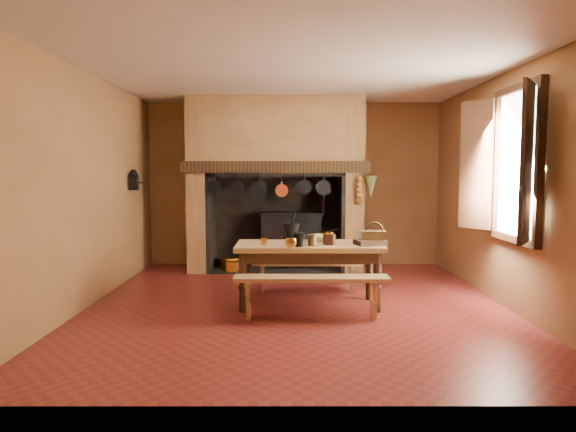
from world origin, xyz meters
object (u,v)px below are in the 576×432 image
(iron_range, at_px, (292,239))
(mixing_bowl, at_px, (320,238))
(work_table, at_px, (309,253))
(coffee_grinder, at_px, (329,238))
(bench_front, at_px, (311,287))
(wicker_basket, at_px, (374,237))

(iron_range, distance_m, mixing_bowl, 2.32)
(work_table, distance_m, coffee_grinder, 0.31)
(bench_front, bearing_deg, wicker_basket, 35.21)
(iron_range, relative_size, coffee_grinder, 8.45)
(bench_front, distance_m, wicker_basket, 1.06)
(bench_front, distance_m, mixing_bowl, 0.93)
(bench_front, height_order, mixing_bowl, mixing_bowl)
(coffee_grinder, xyz_separation_m, mixing_bowl, (-0.09, 0.32, -0.03))
(work_table, distance_m, wicker_basket, 0.80)
(coffee_grinder, distance_m, wicker_basket, 0.54)
(mixing_bowl, bearing_deg, bench_front, -100.43)
(iron_range, bearing_deg, wicker_basket, -69.21)
(work_table, xyz_separation_m, bench_front, (0.00, -0.57, -0.28))
(work_table, relative_size, wicker_basket, 5.70)
(iron_range, height_order, bench_front, iron_range)
(work_table, height_order, coffee_grinder, coffee_grinder)
(work_table, relative_size, coffee_grinder, 9.21)
(iron_range, xyz_separation_m, bench_front, (0.19, -3.09, -0.13))
(coffee_grinder, bearing_deg, mixing_bowl, 123.52)
(mixing_bowl, height_order, wicker_basket, wicker_basket)
(iron_range, xyz_separation_m, work_table, (0.19, -2.51, 0.15))
(coffee_grinder, relative_size, mixing_bowl, 0.61)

